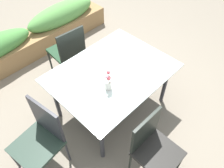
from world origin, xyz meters
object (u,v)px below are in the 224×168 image
object	(u,v)px
chair_near_left	(153,146)
flower_vase	(108,83)
chair_end_left	(41,137)
chair_far_side	(68,50)
planter_box	(31,37)
dining_table	(112,75)

from	to	relation	value
chair_near_left	flower_vase	world-z (taller)	flower_vase
chair_end_left	flower_vase	bearing A→B (deg)	-109.21
chair_far_side	planter_box	bearing A→B (deg)	98.48
planter_box	chair_far_side	bearing A→B (deg)	-85.69
dining_table	chair_end_left	world-z (taller)	chair_end_left
planter_box	chair_end_left	bearing A→B (deg)	-118.04
chair_far_side	planter_box	distance (m)	1.04
chair_end_left	chair_near_left	bearing A→B (deg)	-148.79
chair_far_side	chair_end_left	bearing A→B (deg)	-136.19
planter_box	dining_table	bearing A→B (deg)	-87.93
chair_far_side	flower_vase	xyz separation A→B (m)	(-0.23, -1.08, 0.29)
chair_end_left	chair_far_side	bearing A→B (deg)	-58.16
dining_table	chair_far_side	xyz separation A→B (m)	(0.01, 0.92, -0.13)
flower_vase	planter_box	xyz separation A→B (m)	(0.16, 2.09, -0.53)
chair_end_left	flower_vase	distance (m)	0.94
dining_table	planter_box	distance (m)	1.97
flower_vase	chair_end_left	bearing A→B (deg)	168.58
chair_end_left	planter_box	size ratio (longest dim) A/B	0.30
chair_far_side	chair_end_left	world-z (taller)	chair_far_side
dining_table	chair_near_left	bearing A→B (deg)	-109.82
chair_far_side	chair_end_left	distance (m)	1.43
chair_end_left	planter_box	world-z (taller)	chair_end_left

